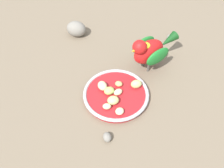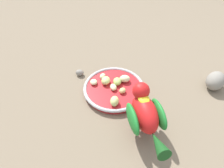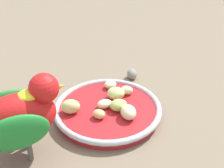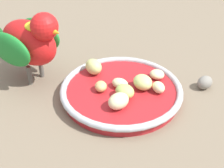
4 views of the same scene
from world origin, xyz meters
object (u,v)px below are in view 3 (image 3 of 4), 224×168
(apple_piece_2, at_px, (127,113))
(apple_piece_4, at_px, (110,85))
(apple_piece_1, at_px, (127,90))
(parrot, at_px, (16,115))
(pebble_1, at_px, (132,74))
(feeding_bowl, at_px, (107,110))
(apple_piece_7, at_px, (100,114))
(apple_piece_5, at_px, (71,106))
(apple_piece_0, at_px, (116,93))
(apple_piece_3, at_px, (119,105))
(apple_piece_6, at_px, (105,104))

(apple_piece_2, bearing_deg, apple_piece_4, -136.99)
(apple_piece_1, height_order, parrot, parrot)
(apple_piece_2, bearing_deg, pebble_1, -159.81)
(apple_piece_2, bearing_deg, feeding_bowl, -106.17)
(apple_piece_7, xyz_separation_m, parrot, (0.13, -0.08, 0.06))
(apple_piece_2, relative_size, apple_piece_5, 1.03)
(apple_piece_0, distance_m, parrot, 0.23)
(feeding_bowl, distance_m, apple_piece_4, 0.08)
(apple_piece_3, xyz_separation_m, apple_piece_7, (0.04, -0.02, -0.00))
(apple_piece_0, height_order, apple_piece_3, apple_piece_0)
(apple_piece_6, xyz_separation_m, parrot, (0.17, -0.07, 0.06))
(apple_piece_4, bearing_deg, apple_piece_2, 43.01)
(apple_piece_1, xyz_separation_m, apple_piece_3, (0.06, 0.01, 0.00))
(parrot, bearing_deg, apple_piece_2, -0.66)
(apple_piece_3, height_order, parrot, parrot)
(apple_piece_7, bearing_deg, apple_piece_5, -80.73)
(feeding_bowl, xyz_separation_m, apple_piece_0, (-0.04, 0.00, 0.02))
(apple_piece_0, relative_size, apple_piece_2, 0.98)
(feeding_bowl, relative_size, apple_piece_6, 7.09)
(apple_piece_3, bearing_deg, apple_piece_5, -58.58)
(parrot, bearing_deg, apple_piece_0, 18.99)
(apple_piece_0, bearing_deg, apple_piece_5, -34.13)
(apple_piece_1, height_order, apple_piece_7, apple_piece_1)
(apple_piece_5, bearing_deg, parrot, -9.31)
(pebble_1, bearing_deg, apple_piece_4, -9.86)
(apple_piece_1, xyz_separation_m, apple_piece_5, (0.11, -0.07, 0.00))
(apple_piece_0, distance_m, apple_piece_3, 0.04)
(apple_piece_0, relative_size, apple_piece_6, 1.21)
(feeding_bowl, relative_size, apple_piece_2, 5.75)
(apple_piece_7, height_order, pebble_1, apple_piece_7)
(apple_piece_4, bearing_deg, apple_piece_6, 17.82)
(apple_piece_5, distance_m, apple_piece_6, 0.07)
(apple_piece_0, xyz_separation_m, pebble_1, (-0.12, -0.01, -0.02))
(feeding_bowl, relative_size, apple_piece_3, 6.33)
(apple_piece_2, relative_size, apple_piece_3, 1.10)
(feeding_bowl, distance_m, apple_piece_2, 0.06)
(apple_piece_5, relative_size, apple_piece_7, 1.47)
(parrot, bearing_deg, apple_piece_3, 8.85)
(apple_piece_2, bearing_deg, apple_piece_7, -65.75)
(feeding_bowl, distance_m, parrot, 0.20)
(apple_piece_3, xyz_separation_m, parrot, (0.17, -0.10, 0.06))
(apple_piece_2, height_order, parrot, parrot)
(apple_piece_5, bearing_deg, apple_piece_2, 106.26)
(feeding_bowl, height_order, parrot, parrot)
(apple_piece_2, xyz_separation_m, apple_piece_6, (-0.01, -0.06, -0.00))
(apple_piece_5, xyz_separation_m, apple_piece_6, (-0.05, 0.05, -0.01))
(apple_piece_6, bearing_deg, apple_piece_2, 76.85)
(apple_piece_1, relative_size, apple_piece_5, 0.72)
(apple_piece_6, height_order, pebble_1, apple_piece_6)
(apple_piece_4, height_order, parrot, parrot)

